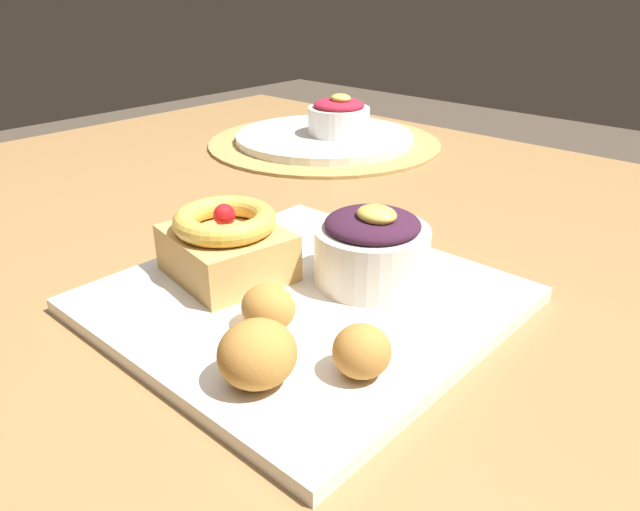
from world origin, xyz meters
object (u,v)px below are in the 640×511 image
object	(u,v)px
berry_ramekin	(372,247)
fritter_front	(268,308)
fritter_back	(257,354)
back_plate	(324,137)
fritter_middle	(362,351)
back_ramekin	(339,117)
cake_slice	(226,243)
front_plate	(304,300)

from	to	relation	value
berry_ramekin	fritter_front	distance (m)	0.11
fritter_back	back_plate	size ratio (longest dim) A/B	0.18
fritter_middle	back_ramekin	size ratio (longest dim) A/B	0.40
fritter_front	cake_slice	bearing A→B (deg)	158.15
front_plate	fritter_back	world-z (taller)	fritter_back
berry_ramekin	fritter_front	size ratio (longest dim) A/B	2.33
berry_ramekin	back_plate	xyz separation A→B (m)	(-0.36, 0.34, -0.03)
berry_ramekin	back_plate	bearing A→B (deg)	136.52
front_plate	fritter_middle	bearing A→B (deg)	-27.31
cake_slice	berry_ramekin	xyz separation A→B (m)	(0.10, 0.08, 0.00)
back_ramekin	berry_ramekin	bearing A→B (deg)	-46.09
cake_slice	berry_ramekin	bearing A→B (deg)	37.21
front_plate	fritter_front	world-z (taller)	fritter_front
fritter_back	fritter_middle	bearing A→B (deg)	49.65
fritter_middle	back_plate	size ratio (longest dim) A/B	0.14
fritter_middle	back_plate	distance (m)	0.63
berry_ramekin	front_plate	bearing A→B (deg)	-114.90
front_plate	fritter_back	distance (m)	0.12
fritter_middle	berry_ramekin	bearing A→B (deg)	125.30
fritter_back	back_plate	world-z (taller)	fritter_back
cake_slice	back_plate	world-z (taller)	cake_slice
cake_slice	back_ramekin	distance (m)	0.50
fritter_middle	fritter_back	bearing A→B (deg)	-130.35
berry_ramekin	fritter_middle	distance (m)	0.14
cake_slice	berry_ramekin	size ratio (longest dim) A/B	1.16
fritter_front	berry_ramekin	bearing A→B (deg)	85.36
fritter_back	berry_ramekin	bearing A→B (deg)	101.88
front_plate	fritter_front	distance (m)	0.06
berry_ramekin	fritter_back	world-z (taller)	berry_ramekin
cake_slice	back_plate	distance (m)	0.50
berry_ramekin	back_plate	size ratio (longest dim) A/B	0.34
front_plate	fritter_middle	distance (m)	0.12
back_ramekin	fritter_back	bearing A→B (deg)	-53.93
front_plate	berry_ramekin	size ratio (longest dim) A/B	3.03
berry_ramekin	fritter_back	bearing A→B (deg)	-78.12
fritter_front	back_ramekin	distance (m)	0.58
cake_slice	fritter_back	bearing A→B (deg)	-32.79
front_plate	back_ramekin	xyz separation A→B (m)	(-0.32, 0.41, 0.04)
cake_slice	back_plate	size ratio (longest dim) A/B	0.40
front_plate	back_ramekin	size ratio (longest dim) A/B	3.02
fritter_back	front_plate	bearing A→B (deg)	119.72
front_plate	fritter_back	xyz separation A→B (m)	(0.06, -0.11, 0.03)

